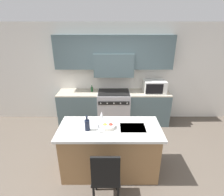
% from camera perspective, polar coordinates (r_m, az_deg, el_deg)
% --- Properties ---
extents(ground_plane, '(10.00, 10.00, 0.00)m').
position_cam_1_polar(ground_plane, '(3.64, 0.77, -22.72)').
color(ground_plane, brown).
extents(back_cabinetry, '(10.00, 0.46, 2.70)m').
position_cam_1_polar(back_cabinetry, '(4.83, 0.52, 10.30)').
color(back_cabinetry, silver).
rests_on(back_cabinetry, ground_plane).
extents(back_counter, '(3.04, 0.62, 0.92)m').
position_cam_1_polar(back_counter, '(4.95, 0.50, -3.09)').
color(back_counter, '#4C6066').
rests_on(back_counter, ground_plane).
extents(range_stove, '(0.87, 0.70, 0.93)m').
position_cam_1_polar(range_stove, '(4.92, 0.50, -3.12)').
color(range_stove, '#B7B7BC').
rests_on(range_stove, ground_plane).
extents(microwave, '(0.57, 0.42, 0.33)m').
position_cam_1_polar(microwave, '(4.85, 13.70, 3.67)').
color(microwave, silver).
rests_on(microwave, back_counter).
extents(kitchen_island, '(1.80, 0.82, 0.93)m').
position_cam_1_polar(kitchen_island, '(3.37, -0.76, -16.33)').
color(kitchen_island, olive).
rests_on(kitchen_island, ground_plane).
extents(island_chair, '(0.42, 0.40, 1.00)m').
position_cam_1_polar(island_chair, '(2.77, -2.05, -24.13)').
color(island_chair, black).
rests_on(island_chair, ground_plane).
extents(wine_bottle, '(0.09, 0.09, 0.27)m').
position_cam_1_polar(wine_bottle, '(3.01, -8.16, -8.65)').
color(wine_bottle, black).
rests_on(wine_bottle, kitchen_island).
extents(wine_glass_near, '(0.07, 0.07, 0.22)m').
position_cam_1_polar(wine_glass_near, '(2.91, -4.73, -8.68)').
color(wine_glass_near, white).
rests_on(wine_glass_near, kitchen_island).
extents(wine_glass_far, '(0.07, 0.07, 0.22)m').
position_cam_1_polar(wine_glass_far, '(3.20, -3.49, -5.55)').
color(wine_glass_far, white).
rests_on(wine_glass_far, kitchen_island).
extents(fruit_bowl, '(0.27, 0.27, 0.09)m').
position_cam_1_polar(fruit_bowl, '(3.09, -1.43, -9.08)').
color(fruit_bowl, silver).
rests_on(fruit_bowl, kitchen_island).
extents(oil_bottle_on_counter, '(0.06, 0.06, 0.18)m').
position_cam_1_polar(oil_bottle_on_counter, '(4.83, -6.65, 2.86)').
color(oil_bottle_on_counter, '#194723').
rests_on(oil_bottle_on_counter, back_counter).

